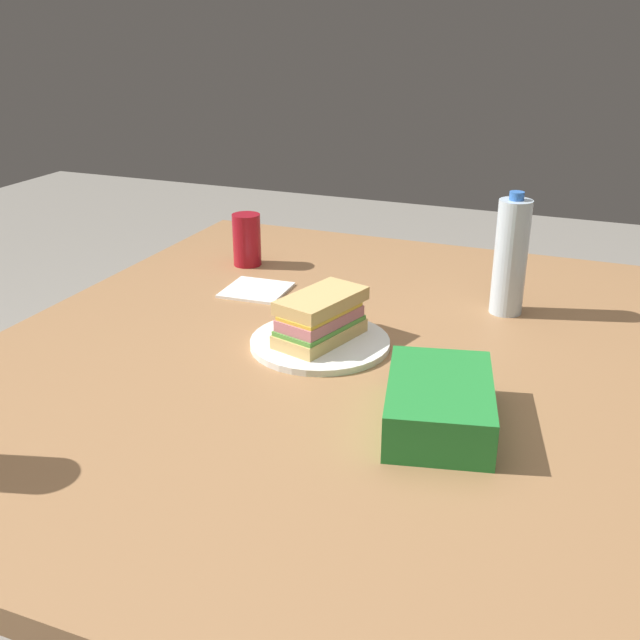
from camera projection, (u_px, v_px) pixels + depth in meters
dining_table at (313, 387)px, 1.38m from camera, size 1.41×1.14×0.74m
paper_plate at (320, 342)px, 1.35m from camera, size 0.25×0.25×0.01m
sandwich at (320, 318)px, 1.33m from camera, size 0.20×0.14×0.08m
soda_can_red at (247, 240)px, 1.75m from camera, size 0.07×0.07×0.12m
chip_bag at (439, 404)px, 1.08m from camera, size 0.26×0.20×0.07m
water_bottle_tall at (511, 257)px, 1.45m from camera, size 0.06×0.06×0.24m
paper_napkin at (256, 290)px, 1.61m from camera, size 0.14×0.14×0.01m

